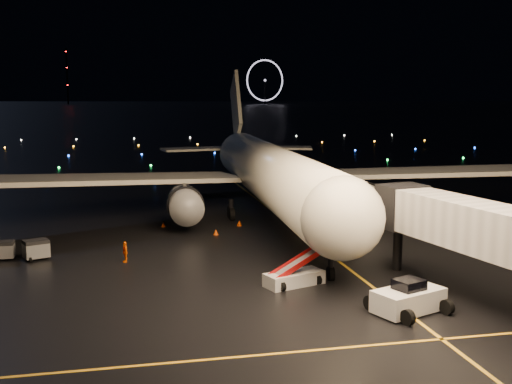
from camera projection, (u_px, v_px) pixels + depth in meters
ground at (127, 119)px, 331.94m from camera, size 2000.00×2000.00×0.00m
lane_centre at (309, 239)px, 59.13m from camera, size 0.25×80.00×0.02m
lane_cross at (124, 367)px, 31.44m from camera, size 60.00×0.25×0.02m
airliner at (266, 140)px, 69.26m from camera, size 60.32×57.54×16.45m
pushback_tug at (409, 296)px, 39.14m from camera, size 4.91×3.70×2.09m
belt_loader at (294, 264)px, 44.63m from camera, size 6.40×3.60×3.00m
crew_c at (125, 252)px, 50.83m from camera, size 0.62×1.04×1.67m
safety_cone_0 at (216, 232)px, 60.72m from camera, size 0.51×0.51×0.55m
safety_cone_1 at (239, 223)px, 64.90m from camera, size 0.61×0.61×0.56m
safety_cone_2 at (163, 224)px, 64.33m from camera, size 0.51×0.51×0.47m
ferris_wheel at (265, 82)px, 769.07m from camera, size 49.33×16.80×52.00m
radio_mast at (67, 76)px, 739.58m from camera, size 1.80×1.80×64.00m
taxiway_lights at (141, 152)px, 144.51m from camera, size 164.00×92.00×0.36m
baggage_cart_0 at (36, 250)px, 51.66m from camera, size 2.26×1.95×1.61m
baggage_cart_1 at (3, 250)px, 51.62m from camera, size 1.78×1.25×1.50m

